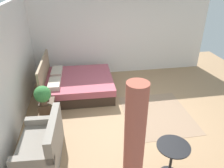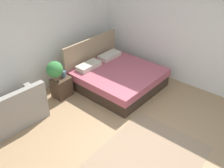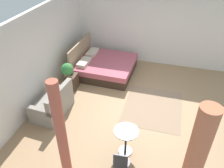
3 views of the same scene
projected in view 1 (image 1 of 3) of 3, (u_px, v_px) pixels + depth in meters
The scene contains 10 objects.
ground_plane at pixel (144, 119), 5.51m from camera, with size 9.02×9.18×0.02m, color #9E7A56.
wall_back at pixel (4, 80), 4.42m from camera, with size 9.02×0.12×2.73m, color silver.
wall_right at pixel (121, 35), 7.50m from camera, with size 0.12×6.18×2.73m, color silver.
area_rug at pixel (157, 114), 5.66m from camera, with size 1.96×1.70×0.01m, color #93755B.
bed at pixel (77, 84), 6.57m from camera, with size 1.97×2.07×1.12m.
couch at pixel (42, 146), 4.22m from camera, with size 1.30×0.85×0.90m.
nightstand at pixel (48, 110), 5.38m from camera, with size 0.45×0.36×0.51m.
potted_plant at pixel (42, 94), 5.05m from camera, with size 0.40×0.40×0.47m.
vase at pixel (46, 97), 5.34m from camera, with size 0.12×0.12×0.14m.
balcony_table at pixel (172, 155), 3.76m from camera, with size 0.58×0.58×0.70m.
Camera 1 is at (-4.26, 1.55, 3.34)m, focal length 34.36 mm.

